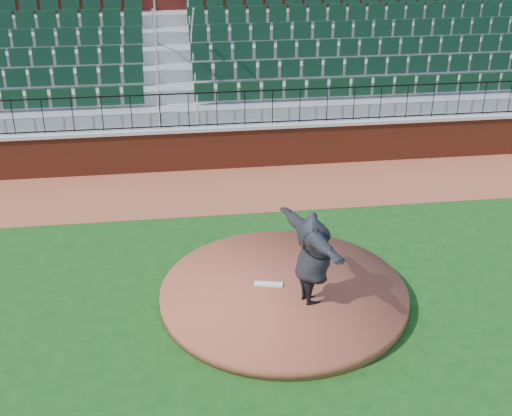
{
  "coord_description": "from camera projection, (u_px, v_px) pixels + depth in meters",
  "views": [
    {
      "loc": [
        -1.73,
        -11.5,
        7.77
      ],
      "look_at": [
        0.0,
        1.5,
        1.3
      ],
      "focal_mm": 47.06,
      "sensor_mm": 36.0,
      "label": 1
    }
  ],
  "objects": [
    {
      "name": "pitcher",
      "position": [
        313.0,
        258.0,
        12.82
      ],
      "size": [
        1.29,
        2.53,
        1.98
      ],
      "primitive_type": "imported",
      "rotation": [
        0.0,
        0.0,
        1.84
      ],
      "color": "black",
      "rests_on": "pitchers_mound"
    },
    {
      "name": "field_wall",
      "position": [
        232.0,
        148.0,
        19.82
      ],
      "size": [
        34.0,
        0.35,
        1.2
      ],
      "primitive_type": "cube",
      "color": "maroon",
      "rests_on": "ground"
    },
    {
      "name": "pitchers_mound",
      "position": [
        284.0,
        294.0,
        13.7
      ],
      "size": [
        5.04,
        5.04,
        0.25
      ],
      "primitive_type": "cylinder",
      "color": "brown",
      "rests_on": "ground"
    },
    {
      "name": "pitching_rubber",
      "position": [
        268.0,
        284.0,
        13.78
      ],
      "size": [
        0.6,
        0.28,
        0.04
      ],
      "primitive_type": "cube",
      "rotation": [
        0.0,
        0.0,
        -0.24
      ],
      "color": "white",
      "rests_on": "pitchers_mound"
    },
    {
      "name": "wall_cap",
      "position": [
        231.0,
        127.0,
        19.54
      ],
      "size": [
        34.0,
        0.45,
        0.1
      ],
      "primitive_type": "cube",
      "color": "#B7B7B7",
      "rests_on": "field_wall"
    },
    {
      "name": "warning_track",
      "position": [
        238.0,
        188.0,
        18.66
      ],
      "size": [
        34.0,
        3.2,
        0.01
      ],
      "primitive_type": "cube",
      "color": "brown",
      "rests_on": "ground"
    },
    {
      "name": "concourse_wall",
      "position": [
        215.0,
        35.0,
        23.78
      ],
      "size": [
        34.0,
        0.5,
        5.5
      ],
      "primitive_type": "cube",
      "color": "maroon",
      "rests_on": "ground"
    },
    {
      "name": "wall_railing",
      "position": [
        231.0,
        109.0,
        19.29
      ],
      "size": [
        34.0,
        0.05,
        1.0
      ],
      "primitive_type": null,
      "color": "black",
      "rests_on": "wall_cap"
    },
    {
      "name": "ground",
      "position": [
        266.0,
        296.0,
        13.87
      ],
      "size": [
        90.0,
        90.0,
        0.0
      ],
      "primitive_type": "plane",
      "color": "#134012",
      "rests_on": "ground"
    },
    {
      "name": "seating_stands",
      "position": [
        222.0,
        68.0,
        21.49
      ],
      "size": [
        34.0,
        5.1,
        4.6
      ],
      "primitive_type": null,
      "color": "gray",
      "rests_on": "ground"
    }
  ]
}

